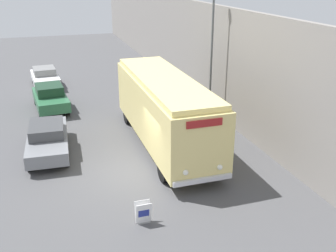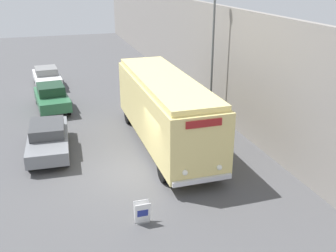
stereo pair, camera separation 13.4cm
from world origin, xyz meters
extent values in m
plane|color=#4C4C4F|center=(0.00, 0.00, 0.00)|extent=(80.00, 80.00, 0.00)
cube|color=gray|center=(6.43, 10.00, 3.15)|extent=(0.30, 60.00, 6.30)
cylinder|color=black|center=(0.88, -1.16, 0.51)|extent=(0.28, 1.02, 1.02)
cylinder|color=black|center=(3.11, -1.16, 0.51)|extent=(0.28, 1.02, 1.02)
cylinder|color=black|center=(0.88, 5.77, 0.51)|extent=(0.28, 1.02, 1.02)
cylinder|color=black|center=(3.11, 5.77, 0.51)|extent=(0.28, 1.02, 1.02)
cube|color=#E5D17F|center=(2.00, 2.30, 1.85)|extent=(2.55, 9.73, 2.69)
cube|color=#F3DD87|center=(2.00, 2.30, 3.32)|extent=(2.35, 9.34, 0.24)
cube|color=silver|center=(2.00, -2.62, 0.63)|extent=(2.42, 0.12, 0.20)
sphere|color=white|center=(1.30, -2.59, 1.06)|extent=(0.22, 0.22, 0.22)
sphere|color=white|center=(2.70, -2.59, 1.06)|extent=(0.22, 0.22, 0.22)
cube|color=maroon|center=(2.00, -2.58, 2.95)|extent=(1.40, 0.06, 0.28)
cube|color=gray|center=(-0.64, -3.69, 0.00)|extent=(0.49, 0.18, 0.01)
cube|color=white|center=(-0.64, -3.76, 0.40)|extent=(0.54, 0.16, 0.81)
cube|color=white|center=(-0.64, -3.62, 0.40)|extent=(0.54, 0.16, 0.81)
cube|color=navy|center=(-0.64, -3.78, 0.42)|extent=(0.38, 0.06, 0.28)
cylinder|color=#595E60|center=(5.56, 4.98, 3.59)|extent=(0.12, 0.12, 7.18)
cylinder|color=black|center=(-4.38, 1.49, 0.33)|extent=(0.22, 0.66, 0.66)
cylinder|color=black|center=(-2.83, 1.41, 0.33)|extent=(0.22, 0.66, 0.66)
cylinder|color=black|center=(-4.22, 4.78, 0.33)|extent=(0.22, 0.66, 0.66)
cylinder|color=black|center=(-2.67, 4.71, 0.33)|extent=(0.22, 0.66, 0.66)
cube|color=slate|center=(-3.53, 3.10, 0.63)|extent=(2.03, 4.78, 0.59)
cube|color=#3F4043|center=(-3.52, 3.21, 1.17)|extent=(1.64, 2.19, 0.50)
cylinder|color=black|center=(-3.78, 8.06, 0.35)|extent=(0.22, 0.69, 0.69)
cylinder|color=black|center=(-2.25, 8.20, 0.35)|extent=(0.22, 0.69, 0.69)
cylinder|color=black|center=(-4.02, 10.83, 0.35)|extent=(0.22, 0.69, 0.69)
cylinder|color=black|center=(-2.49, 10.97, 0.35)|extent=(0.22, 0.69, 0.69)
cube|color=#2D6642|center=(-3.14, 9.51, 0.66)|extent=(2.15, 4.32, 0.63)
cube|color=#193824|center=(-3.15, 9.62, 1.26)|extent=(1.69, 2.01, 0.57)
cylinder|color=black|center=(-3.96, 13.71, 0.31)|extent=(0.22, 0.62, 0.62)
cylinder|color=black|center=(-2.44, 13.83, 0.31)|extent=(0.22, 0.62, 0.62)
cylinder|color=black|center=(-4.17, 16.36, 0.31)|extent=(0.22, 0.62, 0.62)
cylinder|color=black|center=(-2.65, 16.48, 0.31)|extent=(0.22, 0.62, 0.62)
cube|color=silver|center=(-3.31, 15.10, 0.61)|extent=(2.10, 4.18, 0.60)
cube|color=gray|center=(-3.31, 15.20, 1.15)|extent=(1.65, 1.94, 0.49)
camera|label=1|loc=(-3.31, -14.77, 8.11)|focal=42.00mm
camera|label=2|loc=(-3.19, -14.81, 8.11)|focal=42.00mm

